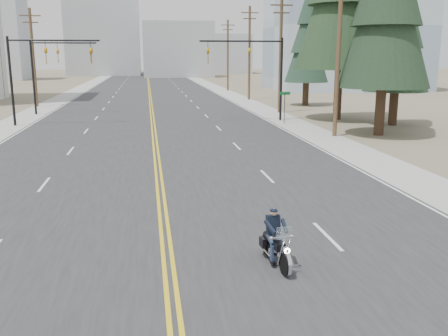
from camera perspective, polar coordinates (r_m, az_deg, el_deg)
ground_plane at (r=11.47m, az=-5.77°, el=-16.17°), size 400.00×400.00×0.00m
road at (r=80.23m, az=-8.52°, el=8.64°), size 20.00×200.00×0.01m
sidewalk_left at (r=80.99m, az=-16.76°, el=8.28°), size 3.00×200.00×0.01m
sidewalk_right at (r=81.11m, az=-0.27°, el=8.82°), size 3.00×200.00×0.01m
traffic_mast_left at (r=42.90m, az=-20.65°, el=11.14°), size 7.10×0.26×7.00m
traffic_mast_right at (r=43.08m, az=3.95°, el=11.91°), size 7.10×0.26×7.00m
traffic_mast_far at (r=50.83m, az=-19.20°, el=11.30°), size 6.10×0.26×7.00m
street_sign at (r=41.75m, az=6.95°, el=7.51°), size 0.90×0.06×2.62m
utility_pole_b at (r=35.48m, az=12.96°, el=13.15°), size 2.20×0.30×11.50m
utility_pole_c at (r=49.75m, az=6.48°, el=12.88°), size 2.20×0.30×11.00m
utility_pole_d at (r=64.35m, az=2.92°, el=13.12°), size 2.20×0.30×11.50m
utility_pole_e at (r=81.08m, az=0.44°, el=12.87°), size 2.20×0.30×11.00m
utility_pole_left at (r=59.28m, az=-20.97°, el=11.86°), size 2.20×0.30×10.50m
glass_building at (r=86.47m, az=13.79°, el=15.34°), size 24.00×16.00×20.00m
haze_bldg_b at (r=135.31m, az=-5.32°, el=13.30°), size 18.00×14.00×14.00m
haze_bldg_c at (r=126.71m, az=10.17°, el=14.10°), size 16.00×12.00×18.00m
haze_bldg_d at (r=150.67m, az=-13.63°, el=15.23°), size 20.00×15.00×26.00m
haze_bldg_e at (r=162.05m, az=0.29°, el=12.89°), size 14.00×14.00×12.00m
motorcyclist at (r=13.50m, az=6.01°, el=-8.02°), size 1.01×2.02×1.52m
conifer_mid at (r=42.83m, az=19.41°, el=15.12°), size 5.12×5.12×13.65m
conifer_far at (r=57.79m, az=9.53°, el=14.52°), size 4.88×4.88×13.08m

